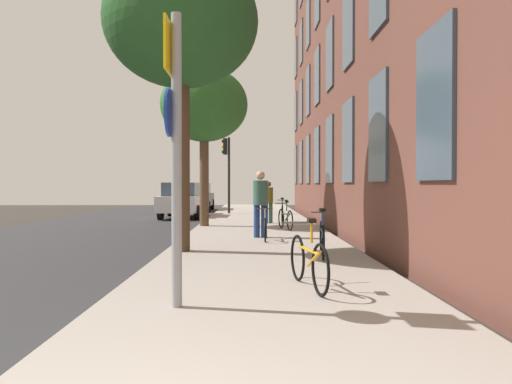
{
  "coord_description": "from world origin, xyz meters",
  "views": [
    {
      "loc": [
        0.86,
        -1.87,
        1.54
      ],
      "look_at": [
        1.0,
        12.84,
        1.32
      ],
      "focal_mm": 35.31,
      "sensor_mm": 36.0,
      "label": 1
    }
  ],
  "objects_px": {
    "bicycle_0": "(308,261)",
    "bicycle_4": "(282,213)",
    "tree_far": "(204,106)",
    "pedestrian_0": "(260,199)",
    "sign_post": "(174,136)",
    "bicycle_1": "(322,238)",
    "traffic_light": "(227,161)",
    "pedestrian_1": "(268,199)",
    "car_1": "(197,197)",
    "bicycle_3": "(285,218)",
    "tree_near": "(181,24)",
    "car_0": "(183,200)",
    "bicycle_2": "(265,227)"
  },
  "relations": [
    {
      "from": "bicycle_3",
      "to": "pedestrian_1",
      "type": "height_order",
      "value": "pedestrian_1"
    },
    {
      "from": "traffic_light",
      "to": "car_0",
      "type": "distance_m",
      "value": 3.25
    },
    {
      "from": "sign_post",
      "to": "tree_far",
      "type": "xyz_separation_m",
      "value": [
        -0.73,
        11.51,
        2.16
      ]
    },
    {
      "from": "tree_far",
      "to": "bicycle_2",
      "type": "xyz_separation_m",
      "value": [
        1.98,
        -4.48,
        -3.79
      ]
    },
    {
      "from": "tree_near",
      "to": "car_1",
      "type": "xyz_separation_m",
      "value": [
        -1.68,
        18.56,
        -4.12
      ]
    },
    {
      "from": "sign_post",
      "to": "car_1",
      "type": "bearing_deg",
      "value": 95.54
    },
    {
      "from": "tree_near",
      "to": "car_0",
      "type": "distance_m",
      "value": 13.13
    },
    {
      "from": "sign_post",
      "to": "bicycle_2",
      "type": "distance_m",
      "value": 7.33
    },
    {
      "from": "sign_post",
      "to": "traffic_light",
      "type": "height_order",
      "value": "traffic_light"
    },
    {
      "from": "sign_post",
      "to": "tree_far",
      "type": "height_order",
      "value": "tree_far"
    },
    {
      "from": "bicycle_0",
      "to": "bicycle_2",
      "type": "relative_size",
      "value": 1.1
    },
    {
      "from": "tree_near",
      "to": "bicycle_2",
      "type": "bearing_deg",
      "value": 49.0
    },
    {
      "from": "tree_near",
      "to": "tree_far",
      "type": "height_order",
      "value": "tree_near"
    },
    {
      "from": "bicycle_4",
      "to": "pedestrian_1",
      "type": "bearing_deg",
      "value": -146.03
    },
    {
      "from": "pedestrian_1",
      "to": "bicycle_4",
      "type": "bearing_deg",
      "value": 33.97
    },
    {
      "from": "sign_post",
      "to": "traffic_light",
      "type": "relative_size",
      "value": 0.9
    },
    {
      "from": "bicycle_3",
      "to": "sign_post",
      "type": "bearing_deg",
      "value": -101.13
    },
    {
      "from": "bicycle_0",
      "to": "sign_post",
      "type": "bearing_deg",
      "value": -148.21
    },
    {
      "from": "bicycle_0",
      "to": "bicycle_4",
      "type": "relative_size",
      "value": 1.03
    },
    {
      "from": "tree_far",
      "to": "car_0",
      "type": "distance_m",
      "value": 6.87
    },
    {
      "from": "bicycle_0",
      "to": "tree_far",
      "type": "bearing_deg",
      "value": 102.93
    },
    {
      "from": "sign_post",
      "to": "car_1",
      "type": "distance_m",
      "value": 23.62
    },
    {
      "from": "tree_near",
      "to": "bicycle_1",
      "type": "xyz_separation_m",
      "value": [
        2.89,
        -0.88,
        -4.47
      ]
    },
    {
      "from": "bicycle_0",
      "to": "car_1",
      "type": "height_order",
      "value": "car_1"
    },
    {
      "from": "bicycle_0",
      "to": "pedestrian_0",
      "type": "xyz_separation_m",
      "value": [
        -0.54,
        6.64,
        0.64
      ]
    },
    {
      "from": "tree_near",
      "to": "bicycle_0",
      "type": "distance_m",
      "value": 6.33
    },
    {
      "from": "bicycle_3",
      "to": "tree_far",
      "type": "bearing_deg",
      "value": 151.38
    },
    {
      "from": "pedestrian_0",
      "to": "bicycle_0",
      "type": "bearing_deg",
      "value": -85.39
    },
    {
      "from": "tree_near",
      "to": "bicycle_3",
      "type": "xyz_separation_m",
      "value": [
        2.57,
        5.12,
        -4.48
      ]
    },
    {
      "from": "traffic_light",
      "to": "pedestrian_1",
      "type": "distance_m",
      "value": 6.9
    },
    {
      "from": "bicycle_4",
      "to": "car_1",
      "type": "bearing_deg",
      "value": 112.56
    },
    {
      "from": "traffic_light",
      "to": "bicycle_1",
      "type": "bearing_deg",
      "value": -80.21
    },
    {
      "from": "bicycle_1",
      "to": "tree_far",
      "type": "bearing_deg",
      "value": 111.99
    },
    {
      "from": "bicycle_4",
      "to": "pedestrian_1",
      "type": "xyz_separation_m",
      "value": [
        -0.54,
        -0.36,
        0.52
      ]
    },
    {
      "from": "tree_far",
      "to": "bicycle_1",
      "type": "relative_size",
      "value": 3.35
    },
    {
      "from": "bicycle_2",
      "to": "pedestrian_0",
      "type": "xyz_separation_m",
      "value": [
        -0.11,
        0.64,
        0.68
      ]
    },
    {
      "from": "bicycle_0",
      "to": "car_0",
      "type": "relative_size",
      "value": 0.41
    },
    {
      "from": "sign_post",
      "to": "bicycle_3",
      "type": "distance_m",
      "value": 10.36
    },
    {
      "from": "tree_far",
      "to": "bicycle_1",
      "type": "height_order",
      "value": "tree_far"
    },
    {
      "from": "sign_post",
      "to": "bicycle_2",
      "type": "bearing_deg",
      "value": 79.95
    },
    {
      "from": "bicycle_3",
      "to": "bicycle_4",
      "type": "bearing_deg",
      "value": 88.37
    },
    {
      "from": "sign_post",
      "to": "bicycle_2",
      "type": "height_order",
      "value": "sign_post"
    },
    {
      "from": "car_1",
      "to": "bicycle_1",
      "type": "bearing_deg",
      "value": -76.78
    },
    {
      "from": "tree_far",
      "to": "pedestrian_0",
      "type": "height_order",
      "value": "tree_far"
    },
    {
      "from": "bicycle_1",
      "to": "traffic_light",
      "type": "bearing_deg",
      "value": 99.79
    },
    {
      "from": "bicycle_4",
      "to": "bicycle_3",
      "type": "bearing_deg",
      "value": -91.63
    },
    {
      "from": "bicycle_4",
      "to": "pedestrian_0",
      "type": "bearing_deg",
      "value": -99.75
    },
    {
      "from": "tree_near",
      "to": "pedestrian_1",
      "type": "xyz_separation_m",
      "value": [
        2.12,
        7.76,
        -3.96
      ]
    },
    {
      "from": "tree_far",
      "to": "bicycle_3",
      "type": "bearing_deg",
      "value": -28.62
    },
    {
      "from": "tree_far",
      "to": "pedestrian_0",
      "type": "distance_m",
      "value": 5.29
    }
  ]
}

